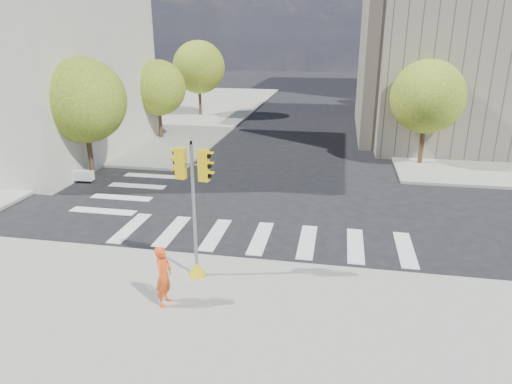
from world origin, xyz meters
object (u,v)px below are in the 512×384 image
(traffic_signal, at_px, (195,222))
(planter_wall, at_px, (40,173))
(lamp_near, at_px, (426,81))
(photographer, at_px, (164,276))
(lamp_far, at_px, (402,66))

(traffic_signal, bearing_deg, planter_wall, 151.68)
(lamp_near, relative_size, traffic_signal, 1.84)
(photographer, relative_size, planter_wall, 0.30)
(lamp_far, height_order, photographer, lamp_far)
(lamp_near, distance_m, lamp_far, 14.00)
(lamp_near, relative_size, planter_wall, 1.35)
(lamp_far, distance_m, planter_wall, 32.90)
(lamp_near, xyz_separation_m, planter_wall, (-21.00, -10.97, -4.18))
(lamp_far, height_order, planter_wall, lamp_far)
(lamp_far, xyz_separation_m, traffic_signal, (-9.56, -33.45, -2.57))
(lamp_near, height_order, lamp_far, same)
(traffic_signal, bearing_deg, lamp_far, 82.26)
(lamp_far, xyz_separation_m, planter_wall, (-21.00, -24.97, -4.18))
(planter_wall, bearing_deg, traffic_signal, -38.81)
(traffic_signal, bearing_deg, lamp_near, 72.03)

